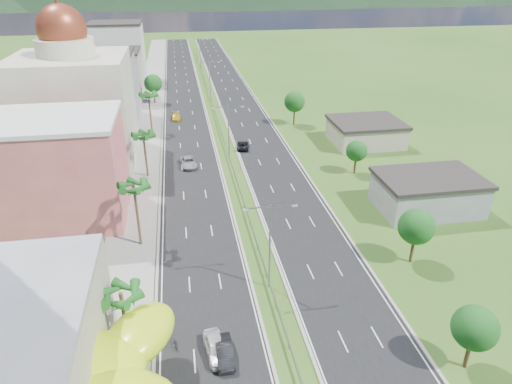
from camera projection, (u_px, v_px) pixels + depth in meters
ground at (289, 349)px, 45.42m from camera, size 500.00×500.00×0.00m
road_left at (185, 107)px, 123.77m from camera, size 11.00×260.00×0.04m
road_right at (239, 104)px, 126.05m from camera, size 11.00×260.00×0.04m
sidewalk_left at (149, 108)px, 122.31m from camera, size 7.00×260.00×0.12m
median_guardrail at (219, 123)px, 108.73m from camera, size 0.10×216.06×0.76m
streetlight_median_b at (270, 238)px, 51.26m from camera, size 6.04×0.25×11.00m
streetlight_median_c at (229, 128)px, 86.59m from camera, size 6.04×0.25×11.00m
streetlight_median_d at (210, 77)px, 126.34m from camera, size 6.04×0.25×11.00m
streetlight_median_e at (200, 51)px, 166.09m from camera, size 6.04×0.25×11.00m
lime_canopy at (60, 371)px, 36.63m from camera, size 18.00×15.00×7.40m
pink_shophouse at (51, 172)px, 66.10m from camera, size 20.00×15.00×15.00m
domed_building at (75, 104)px, 84.71m from camera, size 20.00×20.00×28.70m
midrise_grey at (101, 89)px, 108.43m from camera, size 16.00×15.00×16.00m
midrise_beige at (112, 76)px, 128.53m from camera, size 16.00×15.00×13.00m
midrise_white at (119, 53)px, 147.73m from camera, size 16.00×15.00×18.00m
shed_near at (427, 194)px, 70.65m from camera, size 15.00×10.00×5.00m
shed_far at (366, 133)px, 97.59m from camera, size 14.00×12.00×4.40m
palm_tree_b at (121, 297)px, 41.70m from camera, size 3.60×3.60×8.10m
palm_tree_c at (134, 189)px, 58.73m from camera, size 3.60×3.60×9.60m
palm_tree_d at (143, 137)px, 79.47m from camera, size 3.60×3.60×8.60m
palm_tree_e at (149, 97)px, 101.21m from camera, size 3.60×3.60×9.40m
leafy_tree_lfar at (153, 83)px, 124.50m from camera, size 4.90×4.90×8.05m
leafy_tree_ra at (475, 328)px, 41.32m from camera, size 4.20×4.20×6.90m
leafy_tree_rb at (416, 227)px, 56.61m from camera, size 4.55×4.55×7.47m
leafy_tree_rc at (357, 151)px, 82.16m from camera, size 3.85×3.85×6.33m
leafy_tree_rd at (295, 102)px, 107.51m from camera, size 4.90×4.90×8.05m
mountain_ridge at (242, 5)px, 452.01m from camera, size 860.00×140.00×90.00m
car_white_near_left at (216, 348)px, 44.39m from camera, size 2.57×5.13×1.68m
car_dark_left at (224, 352)px, 44.00m from camera, size 1.70×4.69×1.54m
car_silver_mid_left at (188, 162)px, 86.64m from camera, size 3.29×6.10×1.63m
car_yellow_far_left at (176, 117)px, 113.26m from camera, size 2.10×5.01×1.44m
car_dark_far_right at (243, 145)px, 95.13m from camera, size 3.14×5.37×1.40m
motorcycle at (175, 342)px, 45.49m from camera, size 0.76×1.74×1.08m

